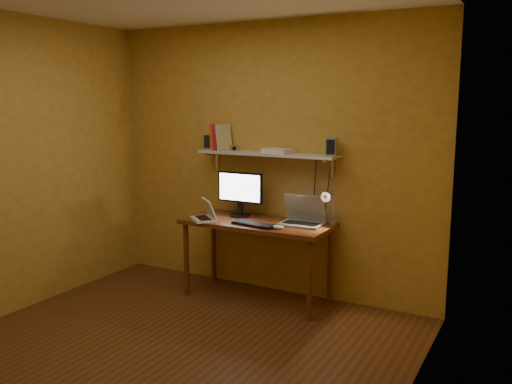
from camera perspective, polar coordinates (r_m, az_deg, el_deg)
The scene contains 14 objects.
room at distance 3.90m, azimuth -9.46°, elevation 1.24°, with size 3.44×3.24×2.64m.
desk at distance 5.05m, azimuth 0.09°, elevation -4.06°, with size 1.40×0.60×0.75m.
wall_shelf at distance 5.10m, azimuth 1.14°, elevation 4.00°, with size 1.40×0.25×0.21m.
monitor at distance 5.21m, azimuth -1.68°, elevation 0.04°, with size 0.48×0.20×0.43m.
laptop at distance 4.91m, azimuth 4.97°, elevation -2.62°, with size 0.38×0.28×0.27m.
netbook at distance 5.10m, azimuth -5.30°, elevation -2.34°, with size 0.34×0.33×0.20m.
keyboard at distance 4.87m, azimuth -0.19°, elevation -3.41°, with size 0.42×0.14×0.02m, color black.
mouse at distance 4.73m, azimuth 2.34°, elevation -3.72°, with size 0.10×0.06×0.04m, color white.
desk_lamp at distance 4.83m, azimuth 7.71°, elevation -1.21°, with size 0.09×0.23×0.38m.
speaker_left at distance 5.42m, azimuth -4.86°, elevation 5.34°, with size 0.09×0.09×0.16m, color gray.
speaker_right at distance 4.84m, azimuth 7.94°, elevation 4.77°, with size 0.09×0.09×0.16m, color gray.
books at distance 5.36m, azimuth -3.75°, elevation 5.79°, with size 0.17×0.18×0.26m.
shelf_camera at distance 5.21m, azimuth -2.26°, elevation 4.62°, with size 0.10×0.06×0.06m.
router at distance 5.04m, azimuth 2.33°, elevation 4.36°, with size 0.26×0.18×0.04m, color white.
Camera 1 is at (2.39, -3.03, 1.86)m, focal length 38.00 mm.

